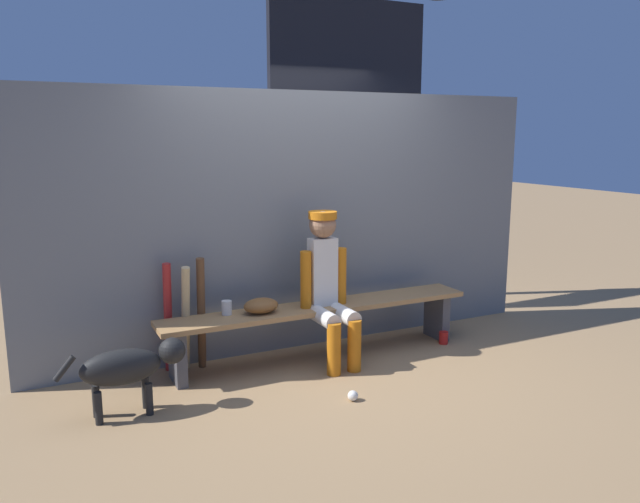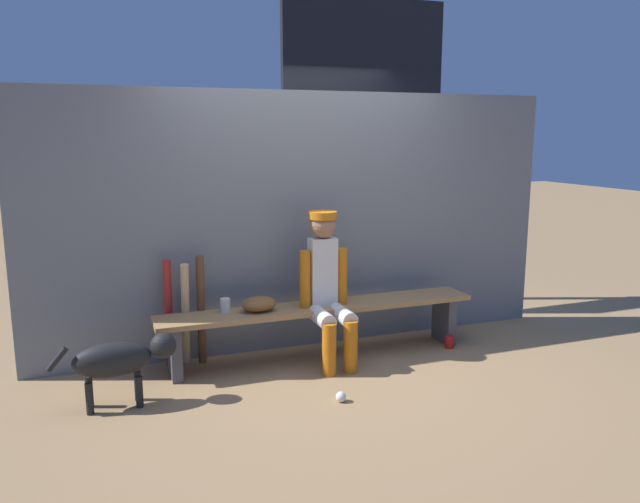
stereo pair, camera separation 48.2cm
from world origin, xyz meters
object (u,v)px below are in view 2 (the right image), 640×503
object	(u,v)px
bat_wood_natural	(186,315)
dog	(121,359)
baseball	(341,397)
cup_on_ground	(449,342)
dugout_bench	(320,316)
scoreboard	(369,81)
cup_on_bench	(225,305)
bat_aluminum_red	(169,313)
baseball_glove	(259,304)
player_seated	(327,283)
bat_wood_dark	(201,310)

from	to	relation	value
bat_wood_natural	dog	distance (m)	0.80
baseball	cup_on_ground	xyz separation A→B (m)	(1.31, 0.69, 0.02)
dugout_bench	dog	world-z (taller)	dog
scoreboard	cup_on_bench	bearing A→B (deg)	-145.16
cup_on_ground	bat_aluminum_red	bearing A→B (deg)	169.78
baseball_glove	cup_on_ground	world-z (taller)	baseball_glove
bat_aluminum_red	dog	bearing A→B (deg)	-121.80
player_seated	scoreboard	bearing A→B (deg)	54.87
dugout_bench	bat_wood_natural	bearing A→B (deg)	169.50
cup_on_ground	bat_wood_natural	bearing A→B (deg)	170.50
dugout_bench	scoreboard	xyz separation A→B (m)	(1.04, 1.34, 2.01)
scoreboard	baseball	bearing A→B (deg)	-118.73
cup_on_bench	dog	xyz separation A→B (m)	(-0.82, -0.48, -0.17)
cup_on_ground	dog	distance (m)	2.76
baseball_glove	bat_wood_dark	world-z (taller)	bat_wood_dark
baseball_glove	bat_wood_dark	size ratio (longest dim) A/B	0.31
dugout_bench	baseball	world-z (taller)	dugout_bench
cup_on_ground	scoreboard	distance (m)	2.77
baseball_glove	cup_on_bench	xyz separation A→B (m)	(-0.25, 0.08, -0.00)
cup_on_bench	cup_on_ground	bearing A→B (deg)	-7.48
bat_wood_natural	baseball	xyz separation A→B (m)	(0.90, -1.06, -0.39)
cup_on_ground	scoreboard	bearing A→B (deg)	93.81
bat_wood_dark	player_seated	bearing A→B (deg)	-17.61
baseball_glove	bat_aluminum_red	xyz separation A→B (m)	(-0.68, 0.25, -0.08)
cup_on_ground	dog	world-z (taller)	dog
dugout_bench	dog	xyz separation A→B (m)	(-1.59, -0.40, -0.02)
bat_aluminum_red	cup_on_ground	xyz separation A→B (m)	(2.34, -0.42, -0.38)
baseball_glove	scoreboard	xyz separation A→B (m)	(1.56, 1.34, 1.85)
baseball_glove	baseball	xyz separation A→B (m)	(0.35, -0.87, -0.48)
cup_on_ground	dog	size ratio (longest dim) A/B	0.13
bat_wood_natural	scoreboard	size ratio (longest dim) A/B	0.25
bat_wood_dark	cup_on_bench	xyz separation A→B (m)	(0.17, -0.12, 0.06)
baseball_glove	dog	world-z (taller)	baseball_glove
player_seated	bat_aluminum_red	size ratio (longest dim) A/B	1.41
bat_wood_dark	cup_on_ground	xyz separation A→B (m)	(2.09, -0.37, -0.40)
cup_on_ground	cup_on_bench	size ratio (longest dim) A/B	1.00
baseball_glove	cup_on_ground	xyz separation A→B (m)	(1.66, -0.17, -0.46)
bat_wood_natural	dugout_bench	bearing A→B (deg)	-10.50
bat_aluminum_red	dog	distance (m)	0.77
dugout_bench	baseball_glove	world-z (taller)	baseball_glove
bat_aluminum_red	cup_on_bench	size ratio (longest dim) A/B	7.96
player_seated	bat_wood_natural	xyz separation A→B (m)	(-1.09, 0.30, -0.24)
player_seated	bat_wood_dark	bearing A→B (deg)	162.39
bat_wood_dark	cup_on_ground	size ratio (longest dim) A/B	8.21
bat_aluminum_red	dog	world-z (taller)	bat_aluminum_red
dugout_bench	bat_wood_dark	xyz separation A→B (m)	(-0.94, 0.20, 0.09)
dugout_bench	scoreboard	distance (m)	2.63
scoreboard	dog	bearing A→B (deg)	-146.58
bat_wood_dark	baseball	distance (m)	1.38
player_seated	cup_on_ground	distance (m)	1.28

